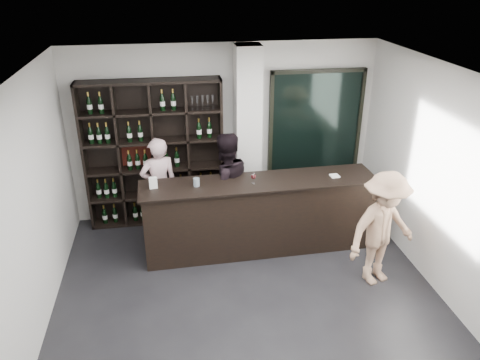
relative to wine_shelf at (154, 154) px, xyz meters
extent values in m
cube|color=black|center=(1.15, -2.57, -1.20)|extent=(5.00, 5.50, 0.01)
cube|color=silver|center=(1.50, -0.10, 0.25)|extent=(0.40, 0.40, 2.90)
cube|color=black|center=(2.70, 0.12, 0.20)|extent=(1.60, 0.08, 2.10)
cube|color=black|center=(2.70, 0.12, 0.20)|extent=(1.48, 0.02, 1.98)
cube|color=black|center=(1.50, -1.12, -0.65)|extent=(3.37, 0.63, 1.11)
cube|color=black|center=(1.50, -1.12, -0.08)|extent=(3.45, 0.71, 0.03)
imported|color=beige|center=(0.05, -0.36, -0.40)|extent=(0.66, 0.52, 1.60)
imported|color=black|center=(1.05, -0.72, -0.33)|extent=(1.03, 0.92, 1.75)
imported|color=tan|center=(2.95, -2.17, -0.39)|extent=(1.19, 0.91, 1.63)
cylinder|color=silver|center=(0.59, -1.14, 0.00)|extent=(0.11, 0.11, 0.12)
cube|color=white|center=(2.62, -1.14, -0.05)|extent=(0.13, 0.13, 0.02)
cube|color=white|center=(-0.01, -1.12, 0.02)|extent=(0.12, 0.07, 0.16)
camera|label=1|loc=(0.27, -7.10, 2.79)|focal=35.00mm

